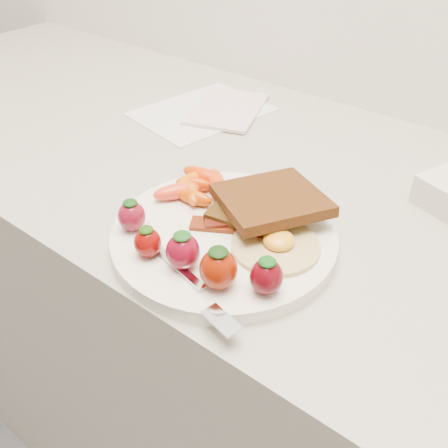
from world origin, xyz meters
The scene contains 11 objects.
counter centered at (0.00, 1.70, 0.45)m, with size 2.00×0.60×0.90m, color gray.
plate centered at (-0.02, 1.54, 0.91)m, with size 0.27×0.27×0.02m, color white.
toast_lower centered at (-0.01, 1.59, 0.93)m, with size 0.09×0.09×0.01m, color black.
toast_upper centered at (0.01, 1.60, 0.94)m, with size 0.12×0.12×0.01m, color #362009.
fried_egg centered at (0.05, 1.55, 0.92)m, with size 0.13×0.13×0.02m.
bacon_strips centered at (-0.01, 1.56, 0.92)m, with size 0.12×0.10×0.01m.
baby_carrots centered at (-0.10, 1.58, 0.93)m, with size 0.09×0.11×0.02m.
strawberries centered at (0.00, 1.47, 0.94)m, with size 0.22×0.07×0.05m.
fork centered at (0.02, 1.44, 0.92)m, with size 0.16×0.06×0.00m.
paper_sheet centered at (-0.28, 1.81, 0.90)m, with size 0.17×0.23×0.00m, color silver.
notepad centered at (-0.25, 1.84, 0.91)m, with size 0.12×0.17×0.01m, color beige.
Camera 1 is at (0.27, 1.17, 1.28)m, focal length 40.00 mm.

